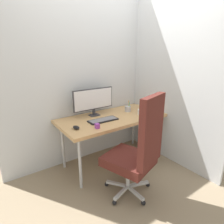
# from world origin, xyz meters

# --- Properties ---
(ground_plane) EXTENTS (8.00, 8.00, 0.00)m
(ground_plane) POSITION_xyz_m (0.00, 0.00, 0.00)
(ground_plane) COLOR gray
(wall_back) EXTENTS (2.86, 0.04, 2.80)m
(wall_back) POSITION_xyz_m (0.00, 0.40, 1.40)
(wall_back) COLOR silver
(wall_back) RESTS_ON ground_plane
(wall_side_right) EXTENTS (0.04, 2.09, 2.80)m
(wall_side_right) POSITION_xyz_m (0.78, -0.19, 1.40)
(wall_side_right) COLOR silver
(wall_side_right) RESTS_ON ground_plane
(desk) EXTENTS (1.50, 0.73, 0.71)m
(desk) POSITION_xyz_m (0.00, 0.00, 0.67)
(desk) COLOR tan
(desk) RESTS_ON ground_plane
(office_chair) EXTENTS (0.59, 0.65, 1.20)m
(office_chair) POSITION_xyz_m (-0.19, -0.75, 0.59)
(office_chair) COLOR black
(office_chair) RESTS_ON ground_plane
(monitor) EXTENTS (0.62, 0.11, 0.39)m
(monitor) POSITION_xyz_m (-0.17, 0.21, 0.95)
(monitor) COLOR #333338
(monitor) RESTS_ON desk
(keyboard) EXTENTS (0.41, 0.17, 0.02)m
(keyboard) POSITION_xyz_m (-0.19, -0.06, 0.72)
(keyboard) COLOR black
(keyboard) RESTS_ON desk
(mouse) EXTENTS (0.08, 0.11, 0.04)m
(mouse) POSITION_xyz_m (-0.61, -0.12, 0.73)
(mouse) COLOR black
(mouse) RESTS_ON desk
(pen_holder) EXTENTS (0.10, 0.10, 0.17)m
(pen_holder) POSITION_xyz_m (0.35, 0.07, 0.76)
(pen_holder) COLOR #B2B5BA
(pen_holder) RESTS_ON desk
(notebook) EXTENTS (0.18, 0.17, 0.02)m
(notebook) POSITION_xyz_m (0.62, -0.05, 0.72)
(notebook) COLOR #B23333
(notebook) RESTS_ON desk
(coffee_mug) EXTENTS (0.11, 0.07, 0.08)m
(coffee_mug) POSITION_xyz_m (0.40, -0.15, 0.76)
(coffee_mug) COLOR white
(coffee_mug) RESTS_ON desk
(desk_clamp_accessory) EXTENTS (0.05, 0.05, 0.06)m
(desk_clamp_accessory) POSITION_xyz_m (-0.39, -0.25, 0.74)
(desk_clamp_accessory) COLOR purple
(desk_clamp_accessory) RESTS_ON desk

